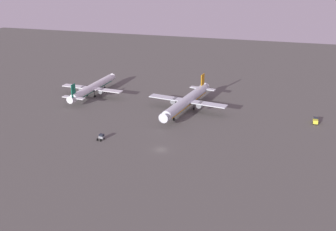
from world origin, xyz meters
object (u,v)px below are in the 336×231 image
object	(u,v)px
airplane_near_gate	(92,88)
pushback_tug	(101,137)
cargo_loader	(316,121)
airplane_taxiway_distant	(187,101)

from	to	relation	value
airplane_near_gate	pushback_tug	bearing A→B (deg)	-56.42
cargo_loader	pushback_tug	size ratio (longest dim) A/B	1.26
airplane_taxiway_distant	pushback_tug	world-z (taller)	airplane_taxiway_distant
airplane_near_gate	pushback_tug	distance (m)	53.29
cargo_loader	airplane_near_gate	bearing A→B (deg)	176.64
airplane_taxiway_distant	cargo_loader	world-z (taller)	airplane_taxiway_distant
cargo_loader	airplane_taxiway_distant	bearing A→B (deg)	-179.11
airplane_taxiway_distant	pushback_tug	bearing A→B (deg)	68.67
airplane_taxiway_distant	airplane_near_gate	distance (m)	49.45
airplane_taxiway_distant	airplane_near_gate	world-z (taller)	airplane_taxiway_distant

